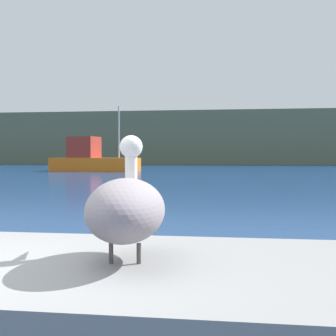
{
  "coord_description": "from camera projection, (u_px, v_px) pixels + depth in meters",
  "views": [
    {
      "loc": [
        1.93,
        -2.73,
        1.32
      ],
      "look_at": [
        -1.45,
        19.94,
        0.7
      ],
      "focal_mm": 51.33,
      "sensor_mm": 36.0,
      "label": 1
    }
  ],
  "objects": [
    {
      "name": "fishing_boat_orange",
      "position": [
        91.0,
        159.0,
        39.13
      ],
      "size": [
        7.52,
        3.44,
        5.21
      ],
      "rotation": [
        0.0,
        0.0,
        -0.17
      ],
      "color": "orange",
      "rests_on": "ground"
    },
    {
      "name": "pelican",
      "position": [
        126.0,
        208.0,
        3.21
      ],
      "size": [
        0.64,
        1.3,
        0.86
      ],
      "rotation": [
        0.0,
        0.0,
        1.69
      ],
      "color": "gray",
      "rests_on": "pier_dock"
    },
    {
      "name": "pier_dock",
      "position": [
        126.0,
        307.0,
        3.21
      ],
      "size": [
        3.91,
        2.11,
        0.61
      ],
      "primitive_type": "cube",
      "color": "gray",
      "rests_on": "ground"
    },
    {
      "name": "hillside_backdrop",
      "position": [
        226.0,
        139.0,
        70.43
      ],
      "size": [
        140.0,
        14.64,
        7.31
      ],
      "primitive_type": "cube",
      "color": "#5B664C",
      "rests_on": "ground"
    }
  ]
}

